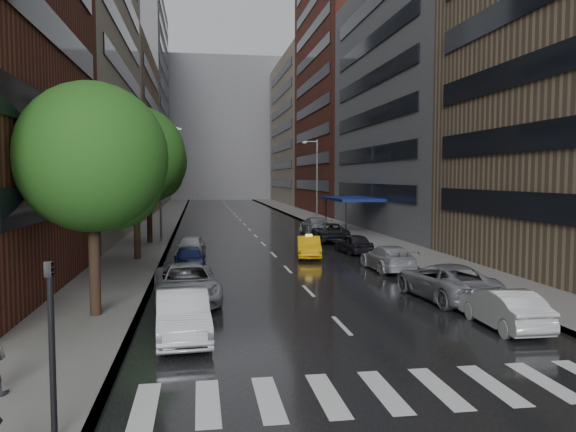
% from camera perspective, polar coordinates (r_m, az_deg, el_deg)
% --- Properties ---
extents(ground, '(220.00, 220.00, 0.00)m').
position_cam_1_polar(ground, '(16.24, 9.12, -14.58)').
color(ground, gray).
rests_on(ground, ground).
extents(road, '(14.00, 140.00, 0.01)m').
position_cam_1_polar(road, '(65.00, -4.72, -0.56)').
color(road, black).
rests_on(road, ground).
extents(sidewalk_left, '(4.00, 140.00, 0.15)m').
position_cam_1_polar(sidewalk_left, '(64.94, -12.67, -0.59)').
color(sidewalk_left, gray).
rests_on(sidewalk_left, ground).
extents(sidewalk_right, '(4.00, 140.00, 0.15)m').
position_cam_1_polar(sidewalk_right, '(66.27, 3.06, -0.41)').
color(sidewalk_right, gray).
rests_on(sidewalk_right, ground).
extents(crosswalk, '(13.15, 2.80, 0.01)m').
position_cam_1_polar(crosswalk, '(14.53, 12.47, -16.85)').
color(crosswalk, silver).
rests_on(crosswalk, ground).
extents(buildings_left, '(8.00, 108.00, 38.00)m').
position_cam_1_polar(buildings_left, '(74.89, -17.11, 12.14)').
color(buildings_left, maroon).
rests_on(buildings_left, ground).
extents(buildings_right, '(8.05, 109.10, 36.00)m').
position_cam_1_polar(buildings_right, '(74.68, 6.60, 11.57)').
color(buildings_right, '#937A5B').
rests_on(buildings_right, ground).
extents(building_far, '(40.00, 14.00, 32.00)m').
position_cam_1_polar(building_far, '(133.14, -6.99, 8.64)').
color(building_far, slate).
rests_on(building_far, ground).
extents(tree_near, '(5.36, 5.36, 8.54)m').
position_cam_1_polar(tree_near, '(21.26, -19.29, 5.62)').
color(tree_near, '#382619').
rests_on(tree_near, ground).
extents(tree_mid, '(5.93, 5.93, 9.46)m').
position_cam_1_polar(tree_mid, '(35.28, -15.22, 6.00)').
color(tree_mid, '#382619').
rests_on(tree_mid, ground).
extents(tree_far, '(5.78, 5.78, 9.22)m').
position_cam_1_polar(tree_far, '(44.02, -13.98, 5.38)').
color(tree_far, '#382619').
rests_on(tree_far, ground).
extents(taxi, '(2.02, 4.28, 1.36)m').
position_cam_1_polar(taxi, '(35.95, 2.12, -3.16)').
color(taxi, '#DA9A0B').
rests_on(taxi, ground).
extents(parked_cars_left, '(3.02, 22.60, 1.53)m').
position_cam_1_polar(parked_cars_left, '(26.36, -10.16, -5.70)').
color(parked_cars_left, silver).
rests_on(parked_cars_left, ground).
extents(parked_cars_right, '(3.00, 36.37, 1.56)m').
position_cam_1_polar(parked_cars_right, '(36.14, 7.53, -3.06)').
color(parked_cars_right, silver).
rests_on(parked_cars_right, ground).
extents(traffic_light, '(0.18, 0.15, 3.45)m').
position_cam_1_polar(traffic_light, '(11.60, -22.89, -10.96)').
color(traffic_light, black).
rests_on(traffic_light, sidewalk_left).
extents(street_lamp_left, '(1.74, 0.22, 9.00)m').
position_cam_1_polar(street_lamp_left, '(44.71, -12.74, 3.56)').
color(street_lamp_left, gray).
rests_on(street_lamp_left, sidewalk_left).
extents(street_lamp_right, '(1.74, 0.22, 9.00)m').
position_cam_1_polar(street_lamp_right, '(60.92, 2.88, 3.74)').
color(street_lamp_right, gray).
rests_on(street_lamp_right, sidewalk_right).
extents(awning, '(4.00, 8.00, 3.12)m').
position_cam_1_polar(awning, '(51.54, 6.55, 1.72)').
color(awning, navy).
rests_on(awning, sidewalk_right).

